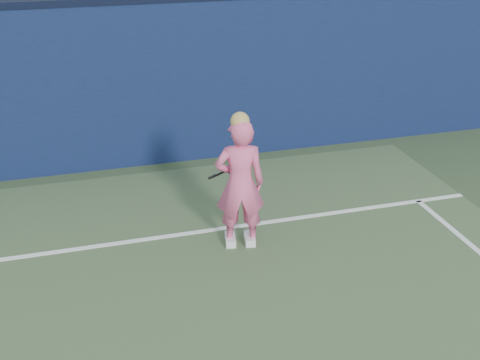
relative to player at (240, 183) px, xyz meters
name	(u,v)px	position (x,y,z in m)	size (l,w,h in m)	color
backstop_wall	(52,93)	(-2.08, 2.88, 0.43)	(24.00, 0.40, 2.50)	#0C1A38
wall_cap	(40,3)	(-2.08, 2.88, 1.73)	(24.00, 0.42, 0.10)	black
player	(240,183)	(0.00, 0.00, 0.00)	(0.65, 0.49, 1.71)	#E95A8D
racket	(235,168)	(0.07, 0.47, -0.01)	(0.52, 0.15, 0.28)	black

